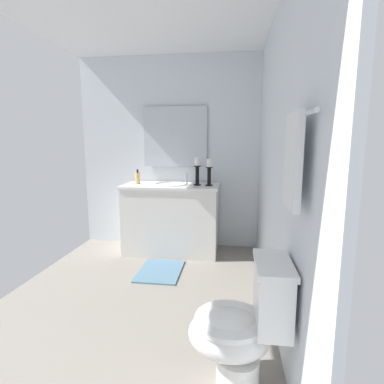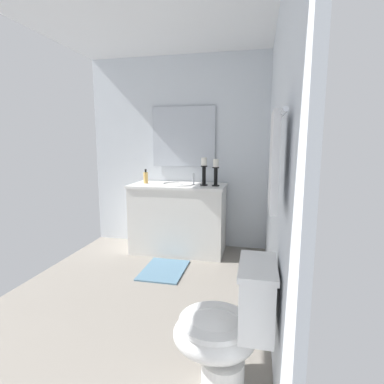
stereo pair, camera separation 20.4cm
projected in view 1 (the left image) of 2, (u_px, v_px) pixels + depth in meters
The scene contains 13 objects.
floor at pixel (137, 298), 2.70m from camera, with size 3.00×2.35×0.02m, color gray.
wall_back at pixel (279, 160), 2.34m from camera, with size 3.00×0.04×2.45m, color silver.
wall_left at pixel (170, 153), 3.96m from camera, with size 0.04×2.35×2.45m, color silver.
vanity_cabinet at pixel (172, 218), 3.76m from camera, with size 0.58×1.17×0.85m.
sink_basin at pixel (171, 188), 3.70m from camera, with size 0.40×0.40×0.24m.
mirror at pixel (175, 137), 3.87m from camera, with size 0.02×0.82×0.76m, color silver.
candle_holder_tall at pixel (209, 171), 3.57m from camera, with size 0.09×0.09×0.32m.
candle_holder_short at pixel (197, 171), 3.60m from camera, with size 0.09×0.09×0.33m.
soap_bottle at pixel (138, 178), 3.76m from camera, with size 0.06×0.06×0.18m.
toilet at pixel (242, 327), 1.65m from camera, with size 0.39×0.54×0.75m.
towel_bar at pixel (300, 117), 1.35m from camera, with size 0.02×0.02×0.57m, color silver.
towel_near_vanity at pixel (293, 161), 1.38m from camera, with size 0.28×0.03×0.44m, color white.
bath_mat at pixel (160, 271), 3.22m from camera, with size 0.60×0.44×0.02m, color slate.
Camera 1 is at (2.42, 0.83, 1.36)m, focal length 28.25 mm.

